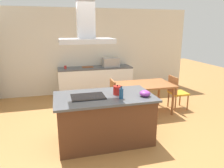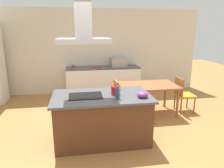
% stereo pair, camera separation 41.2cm
% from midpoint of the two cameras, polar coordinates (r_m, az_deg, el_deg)
% --- Properties ---
extents(ground, '(16.00, 16.00, 0.00)m').
position_cam_midpoint_polar(ground, '(5.57, -7.64, -7.34)').
color(ground, '#AD753D').
extents(wall_back, '(7.20, 0.10, 2.70)m').
position_cam_midpoint_polar(wall_back, '(6.94, -9.92, 8.53)').
color(wall_back, beige).
rests_on(wall_back, ground).
extents(kitchen_island, '(1.81, 1.04, 0.90)m').
position_cam_midpoint_polar(kitchen_island, '(4.03, -5.05, -9.26)').
color(kitchen_island, '#59331E').
rests_on(kitchen_island, ground).
extents(cooktop, '(0.60, 0.44, 0.01)m').
position_cam_midpoint_polar(cooktop, '(3.83, -9.58, -3.44)').
color(cooktop, black).
rests_on(cooktop, kitchen_island).
extents(tea_kettle, '(0.21, 0.16, 0.19)m').
position_cam_midpoint_polar(tea_kettle, '(3.90, -1.54, -1.74)').
color(tea_kettle, '#B21E19').
rests_on(tea_kettle, kitchen_island).
extents(olive_oil_bottle, '(0.07, 0.07, 0.23)m').
position_cam_midpoint_polar(olive_oil_bottle, '(3.66, -0.70, -2.60)').
color(olive_oil_bottle, navy).
rests_on(olive_oil_bottle, kitchen_island).
extents(mixing_bowl, '(0.20, 0.20, 0.11)m').
position_cam_midpoint_polar(mixing_bowl, '(3.81, 5.88, -2.60)').
color(mixing_bowl, purple).
rests_on(mixing_bowl, kitchen_island).
extents(back_counter, '(2.31, 0.62, 0.90)m').
position_cam_midpoint_polar(back_counter, '(6.78, -6.22, 0.78)').
color(back_counter, white).
rests_on(back_counter, ground).
extents(countertop_microwave, '(0.50, 0.38, 0.28)m').
position_cam_midpoint_polar(countertop_microwave, '(6.75, -2.11, 5.91)').
color(countertop_microwave, '#9E9993').
rests_on(countertop_microwave, back_counter).
extents(coffee_mug_red, '(0.08, 0.08, 0.09)m').
position_cam_midpoint_polar(coffee_mug_red, '(6.60, -14.28, 4.42)').
color(coffee_mug_red, red).
rests_on(coffee_mug_red, back_counter).
extents(cutting_board, '(0.34, 0.24, 0.02)m').
position_cam_midpoint_polar(cutting_board, '(6.70, -8.35, 4.56)').
color(cutting_board, brown).
rests_on(cutting_board, back_counter).
extents(dining_table, '(1.40, 0.90, 0.75)m').
position_cam_midpoint_polar(dining_table, '(5.30, 6.44, -0.83)').
color(dining_table, '#995B33').
rests_on(dining_table, ground).
extents(chair_at_right_end, '(0.42, 0.42, 0.89)m').
position_cam_midpoint_polar(chair_at_right_end, '(5.73, 14.96, -1.70)').
color(chair_at_right_end, gold).
rests_on(chair_at_right_end, ground).
extents(chair_at_left_end, '(0.42, 0.42, 0.89)m').
position_cam_midpoint_polar(chair_at_left_end, '(5.10, -3.27, -3.27)').
color(chair_at_left_end, gold).
rests_on(chair_at_left_end, ground).
extents(range_hood, '(0.90, 0.55, 0.78)m').
position_cam_midpoint_polar(range_hood, '(3.64, -10.42, 14.74)').
color(range_hood, '#ADADB2').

